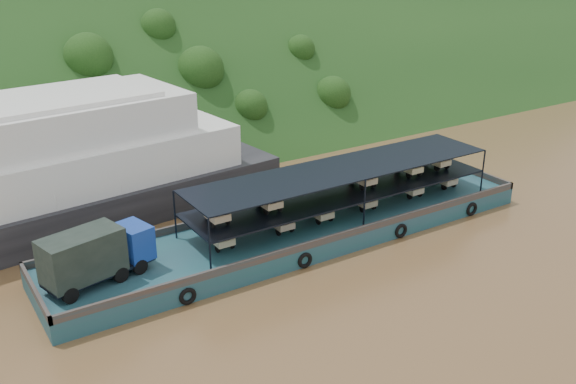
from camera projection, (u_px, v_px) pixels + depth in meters
ground at (336, 243)px, 43.62m from camera, size 160.00×160.00×0.00m
hillside at (144, 123)px, 71.75m from camera, size 140.00×39.60×39.60m
cargo_barge at (288, 229)px, 43.24m from camera, size 35.00×7.18×4.54m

